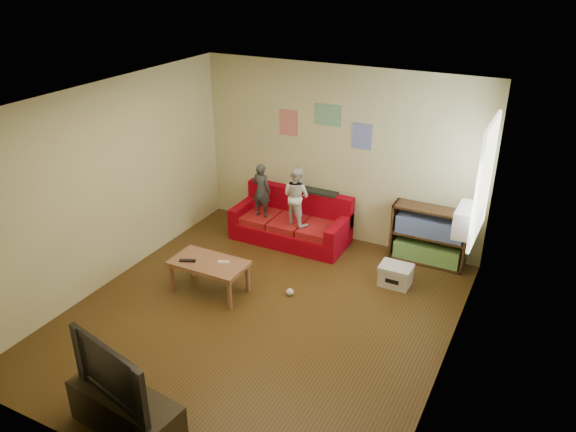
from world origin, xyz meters
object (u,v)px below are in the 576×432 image
at_px(child_b, 296,196).
at_px(bookshelf, 429,239).
at_px(sofa, 292,224).
at_px(television, 119,368).
at_px(file_box, 395,275).
at_px(coffee_table, 209,266).
at_px(child_a, 261,190).
at_px(tv_stand, 126,412).

bearing_deg(child_b, bookshelf, -153.93).
distance_m(sofa, bookshelf, 2.10).
height_order(sofa, television, television).
bearing_deg(television, sofa, 108.60).
bearing_deg(file_box, coffee_table, -149.33).
height_order(child_a, tv_stand, child_a).
bearing_deg(sofa, child_b, -47.45).
relative_size(file_box, tv_stand, 0.36).
bearing_deg(coffee_table, file_box, 30.67).
relative_size(child_b, tv_stand, 0.77).
xyz_separation_m(child_b, tv_stand, (0.24, -4.08, -0.61)).
bearing_deg(sofa, coffee_table, -99.05).
distance_m(coffee_table, bookshelf, 3.17).
height_order(child_a, coffee_table, child_a).
bearing_deg(television, child_a, 115.01).
bearing_deg(sofa, file_box, -17.23).
height_order(sofa, bookshelf, bookshelf).
relative_size(coffee_table, tv_stand, 0.85).
distance_m(coffee_table, file_box, 2.52).
relative_size(child_a, file_box, 1.99).
bearing_deg(file_box, child_a, 169.80).
height_order(tv_stand, television, television).
distance_m(sofa, tv_stand, 4.26).
xyz_separation_m(sofa, coffee_table, (-0.30, -1.86, 0.12)).
bearing_deg(tv_stand, television, 0.00).
height_order(sofa, file_box, sofa).
height_order(coffee_table, file_box, coffee_table).
bearing_deg(sofa, child_a, -160.35).
xyz_separation_m(child_a, child_b, (0.60, 0.00, 0.02)).
height_order(file_box, tv_stand, tv_stand).
relative_size(sofa, file_box, 4.16).
xyz_separation_m(child_a, tv_stand, (0.84, -4.08, -0.59)).
height_order(sofa, tv_stand, sofa).
bearing_deg(tv_stand, coffee_table, 112.52).
bearing_deg(bookshelf, child_a, -171.05).
bearing_deg(television, coffee_table, 119.38).
xyz_separation_m(sofa, child_b, (0.15, -0.16, 0.57)).
bearing_deg(coffee_table, television, -74.03).
distance_m(tv_stand, television, 0.53).
height_order(child_a, file_box, child_a).
bearing_deg(child_b, television, 107.74).
height_order(coffee_table, television, television).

